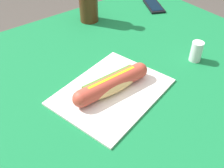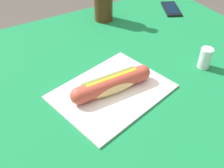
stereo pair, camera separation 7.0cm
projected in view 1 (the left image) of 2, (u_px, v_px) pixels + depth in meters
name	position (u px, v px, depth m)	size (l,w,h in m)	color
dining_table	(113.00, 106.00, 0.85)	(1.15, 0.91, 0.73)	brown
paper_wrapper	(112.00, 92.00, 0.72)	(0.30, 0.23, 0.01)	silver
hot_dog	(112.00, 84.00, 0.70)	(0.24, 0.06, 0.05)	#E5BC75
cell_phone	(154.00, 6.00, 1.13)	(0.11, 0.15, 0.01)	black
salt_shaker	(196.00, 51.00, 0.81)	(0.04, 0.04, 0.06)	silver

